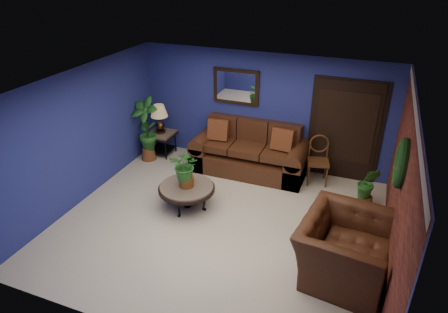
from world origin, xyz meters
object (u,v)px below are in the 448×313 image
at_px(sofa, 250,154).
at_px(side_chair, 318,156).
at_px(table_lamp, 159,115).
at_px(coffee_table, 187,188).
at_px(armchair, 345,249).
at_px(end_table, 161,138).

distance_m(sofa, side_chair, 1.46).
height_order(table_lamp, side_chair, table_lamp).
distance_m(coffee_table, side_chair, 2.81).
relative_size(side_chair, armchair, 0.71).
bearing_deg(side_chair, table_lamp, 168.46).
relative_size(table_lamp, armchair, 0.46).
xyz_separation_m(sofa, end_table, (-2.18, -0.04, 0.06)).
height_order(end_table, armchair, armchair).
distance_m(end_table, side_chair, 3.64).
relative_size(sofa, side_chair, 2.44).
height_order(sofa, end_table, sofa).
bearing_deg(armchair, sofa, 49.29).
bearing_deg(end_table, armchair, -29.78).
bearing_deg(sofa, end_table, -178.90).
bearing_deg(end_table, sofa, 1.10).
distance_m(coffee_table, end_table, 2.35).
distance_m(end_table, armchair, 5.13).
distance_m(side_chair, armchair, 2.75).
height_order(end_table, table_lamp, table_lamp).
xyz_separation_m(coffee_table, armchair, (2.91, -0.76, 0.07)).
bearing_deg(end_table, coffee_table, -49.29).
xyz_separation_m(table_lamp, armchair, (4.45, -2.55, -0.51)).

